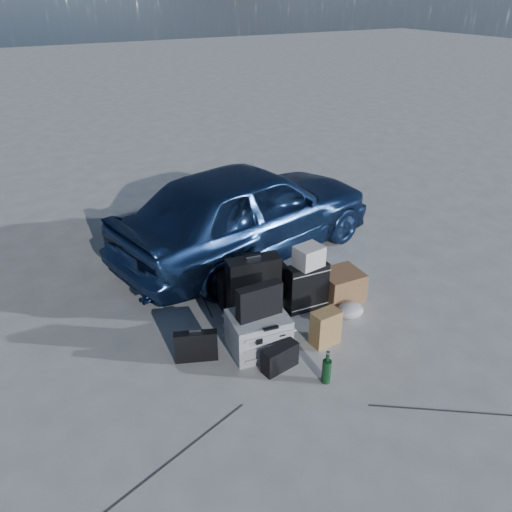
{
  "coord_description": "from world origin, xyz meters",
  "views": [
    {
      "loc": [
        -2.04,
        -2.92,
        3.05
      ],
      "look_at": [
        0.07,
        0.85,
        0.69
      ],
      "focal_mm": 35.0,
      "sensor_mm": 36.0,
      "label": 1
    }
  ],
  "objects": [
    {
      "name": "kraft_bag",
      "position": [
        0.42,
        0.11,
        0.18
      ],
      "size": [
        0.28,
        0.18,
        0.36
      ],
      "primitive_type": "cube",
      "rotation": [
        0.0,
        0.0,
        0.05
      ],
      "color": "#A88D49",
      "rests_on": "ground"
    },
    {
      "name": "flat_box_white",
      "position": [
        0.17,
        1.15,
        0.42
      ],
      "size": [
        0.46,
        0.38,
        0.07
      ],
      "primitive_type": "cube",
      "rotation": [
        0.0,
        0.0,
        -0.19
      ],
      "color": "beige",
      "rests_on": "duffel_bag"
    },
    {
      "name": "green_bottle",
      "position": [
        0.1,
        -0.34,
        0.16
      ],
      "size": [
        0.09,
        0.09,
        0.31
      ],
      "primitive_type": "cylinder",
      "rotation": [
        0.0,
        0.0,
        0.12
      ],
      "color": "black",
      "rests_on": "ground"
    },
    {
      "name": "suitcase_left",
      "position": [
        0.03,
        0.82,
        0.35
      ],
      "size": [
        0.56,
        0.27,
        0.69
      ],
      "primitive_type": "cube",
      "rotation": [
        0.0,
        0.0,
        -0.16
      ],
      "color": "black",
      "rests_on": "ground"
    },
    {
      "name": "flat_box_black",
      "position": [
        0.17,
        1.15,
        0.48
      ],
      "size": [
        0.33,
        0.27,
        0.06
      ],
      "primitive_type": "cube",
      "rotation": [
        0.0,
        0.0,
        -0.24
      ],
      "color": "black",
      "rests_on": "flat_box_white"
    },
    {
      "name": "cardboard_box",
      "position": [
        1.03,
        0.66,
        0.16
      ],
      "size": [
        0.45,
        0.4,
        0.32
      ],
      "primitive_type": "cube",
      "rotation": [
        0.0,
        0.0,
        -0.05
      ],
      "color": "olive",
      "rests_on": "ground"
    },
    {
      "name": "pelican_case",
      "position": [
        -0.19,
        0.34,
        0.19
      ],
      "size": [
        0.58,
        0.5,
        0.38
      ],
      "primitive_type": "cube",
      "rotation": [
        0.0,
        0.0,
        -0.14
      ],
      "color": "#A8AAAE",
      "rests_on": "ground"
    },
    {
      "name": "briefcase",
      "position": [
        -0.76,
        0.48,
        0.15
      ],
      "size": [
        0.4,
        0.23,
        0.31
      ],
      "primitive_type": "cube",
      "rotation": [
        0.0,
        0.0,
        -0.38
      ],
      "color": "black",
      "rests_on": "ground"
    },
    {
      "name": "plastic_bag",
      "position": [
        0.91,
        0.33,
        0.08
      ],
      "size": [
        0.32,
        0.29,
        0.15
      ],
      "primitive_type": "ellipsoid",
      "rotation": [
        0.0,
        0.0,
        -0.2
      ],
      "color": "#B9BAC0",
      "rests_on": "ground"
    },
    {
      "name": "duffel_bag",
      "position": [
        0.18,
        1.14,
        0.19
      ],
      "size": [
        0.79,
        0.41,
        0.38
      ],
      "primitive_type": "cube",
      "rotation": [
        0.0,
        0.0,
        -0.11
      ],
      "color": "black",
      "rests_on": "ground"
    },
    {
      "name": "messenger_bag",
      "position": [
        -0.15,
        0.01,
        0.12
      ],
      "size": [
        0.36,
        0.18,
        0.24
      ],
      "primitive_type": "cube",
      "rotation": [
        0.0,
        0.0,
        0.15
      ],
      "color": "black",
      "rests_on": "ground"
    },
    {
      "name": "car",
      "position": [
        0.65,
        2.1,
        0.6
      ],
      "size": [
        3.73,
        2.13,
        1.19
      ],
      "primitive_type": "imported",
      "rotation": [
        0.0,
        0.0,
        1.79
      ],
      "color": "navy",
      "rests_on": "ground"
    },
    {
      "name": "suitcase_right",
      "position": [
        0.59,
        0.68,
        0.26
      ],
      "size": [
        0.45,
        0.19,
        0.53
      ],
      "primitive_type": "cube",
      "rotation": [
        0.0,
        0.0,
        -0.08
      ],
      "color": "black",
      "rests_on": "ground"
    },
    {
      "name": "white_carton",
      "position": [
        0.59,
        0.67,
        0.64
      ],
      "size": [
        0.3,
        0.25,
        0.22
      ],
      "primitive_type": "cube",
      "rotation": [
        0.0,
        0.0,
        0.12
      ],
      "color": "beige",
      "rests_on": "suitcase_right"
    },
    {
      "name": "ground",
      "position": [
        0.0,
        0.0,
        0.0
      ],
      "size": [
        60.0,
        60.0,
        0.0
      ],
      "primitive_type": "plane",
      "color": "beige",
      "rests_on": "ground"
    },
    {
      "name": "laptop_bag",
      "position": [
        -0.18,
        0.33,
        0.55
      ],
      "size": [
        0.43,
        0.12,
        0.32
      ],
      "primitive_type": "cube",
      "rotation": [
        0.0,
        0.0,
        -0.03
      ],
      "color": "black",
      "rests_on": "pelican_case"
    }
  ]
}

